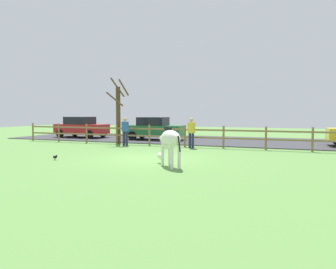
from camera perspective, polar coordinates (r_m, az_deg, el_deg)
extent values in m
plane|color=#5B8C42|center=(13.43, -3.53, -4.32)|extent=(60.00, 60.00, 0.00)
cube|color=#38383D|center=(22.17, 6.51, -1.01)|extent=(28.00, 7.40, 0.05)
cylinder|color=olive|center=(23.81, -22.99, 0.45)|extent=(0.11, 0.11, 1.21)
cylinder|color=olive|center=(22.34, -18.93, 0.34)|extent=(0.11, 0.11, 1.21)
cylinder|color=olive|center=(21.00, -14.34, 0.21)|extent=(0.11, 0.11, 1.21)
cylinder|color=olive|center=(19.81, -9.15, 0.07)|extent=(0.11, 0.11, 1.21)
cylinder|color=olive|center=(18.80, -3.35, -0.09)|extent=(0.11, 0.11, 1.21)
cylinder|color=olive|center=(18.01, 3.02, -0.27)|extent=(0.11, 0.11, 1.21)
cylinder|color=olive|center=(17.46, 9.89, -0.45)|extent=(0.11, 0.11, 1.21)
cylinder|color=olive|center=(17.17, 17.10, -0.64)|extent=(0.11, 0.11, 1.21)
cylinder|color=olive|center=(17.17, 24.43, -0.82)|extent=(0.11, 0.11, 1.21)
cube|color=olive|center=(18.02, 3.02, -0.46)|extent=(21.96, 0.06, 0.09)
cube|color=olive|center=(17.99, 3.03, 0.89)|extent=(21.96, 0.06, 0.09)
cylinder|color=#513A23|center=(20.01, -8.88, 3.40)|extent=(0.27, 0.27, 3.51)
cylinder|color=#513A23|center=(19.79, -7.92, 8.33)|extent=(0.25, 0.96, 0.97)
cylinder|color=#513A23|center=(19.55, -9.52, 6.27)|extent=(1.11, 0.22, 0.89)
cylinder|color=#513A23|center=(19.68, -9.02, 8.32)|extent=(0.82, 0.46, 1.18)
ellipsoid|color=white|center=(11.21, 0.49, -0.64)|extent=(1.22, 1.21, 0.56)
cylinder|color=white|center=(11.59, -0.97, -3.68)|extent=(0.11, 0.11, 0.78)
cylinder|color=white|center=(11.70, 0.29, -3.61)|extent=(0.11, 0.11, 0.78)
cylinder|color=white|center=(10.86, 0.70, -4.19)|extent=(0.11, 0.11, 0.78)
cylinder|color=white|center=(10.98, 2.03, -4.10)|extent=(0.11, 0.11, 0.78)
cylinder|color=white|center=(11.71, -0.59, -1.36)|extent=(0.59, 0.58, 0.51)
ellipsoid|color=white|center=(12.16, -1.39, -3.85)|extent=(0.45, 0.45, 0.24)
cube|color=black|center=(11.42, -0.04, 1.06)|extent=(0.43, 0.42, 0.12)
cylinder|color=black|center=(10.62, 2.00, -1.70)|extent=(0.17, 0.17, 0.54)
cylinder|color=black|center=(13.81, -19.49, -4.18)|extent=(0.01, 0.01, 0.06)
cylinder|color=black|center=(13.78, -19.60, -4.20)|extent=(0.01, 0.01, 0.06)
ellipsoid|color=black|center=(13.78, -19.55, -3.82)|extent=(0.18, 0.10, 0.12)
sphere|color=black|center=(13.72, -19.27, -3.64)|extent=(0.07, 0.07, 0.07)
cube|color=#236B38|center=(22.17, -2.32, 0.76)|extent=(4.06, 1.86, 0.70)
cube|color=black|center=(22.19, -2.69, 2.39)|extent=(1.96, 1.64, 0.56)
cylinder|color=black|center=(22.55, 1.66, -0.08)|extent=(0.61, 0.20, 0.60)
cylinder|color=black|center=(20.94, 0.30, -0.38)|extent=(0.61, 0.20, 0.60)
cylinder|color=black|center=(23.48, -4.65, 0.07)|extent=(0.61, 0.20, 0.60)
cylinder|color=black|center=(21.94, -6.41, -0.21)|extent=(0.61, 0.20, 0.60)
cube|color=red|center=(25.16, -15.18, 1.00)|extent=(4.06, 1.85, 0.70)
cube|color=black|center=(25.23, -15.47, 2.44)|extent=(1.96, 1.64, 0.56)
cylinder|color=black|center=(25.06, -11.53, 0.25)|extent=(0.61, 0.20, 0.60)
cylinder|color=black|center=(23.68, -13.88, 0.00)|extent=(0.61, 0.20, 0.60)
cylinder|color=black|center=(26.69, -16.30, 0.39)|extent=(0.61, 0.20, 0.60)
cylinder|color=black|center=(25.40, -18.74, 0.17)|extent=(0.61, 0.20, 0.60)
cylinder|color=#232847|center=(18.77, -7.91, -0.74)|extent=(0.14, 0.14, 0.82)
cylinder|color=#232847|center=(18.70, -7.40, -0.75)|extent=(0.14, 0.14, 0.82)
cube|color=#2D569E|center=(18.69, -7.67, 1.40)|extent=(0.38, 0.26, 0.58)
sphere|color=tan|center=(18.68, -7.68, 2.68)|extent=(0.22, 0.22, 0.22)
cylinder|color=#232847|center=(17.40, 3.92, -1.07)|extent=(0.14, 0.14, 0.82)
cylinder|color=#232847|center=(17.32, 4.45, -1.10)|extent=(0.14, 0.14, 0.82)
cube|color=gold|center=(17.31, 4.19, 1.22)|extent=(0.39, 0.28, 0.58)
sphere|color=tan|center=(17.30, 4.20, 2.61)|extent=(0.22, 0.22, 0.22)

